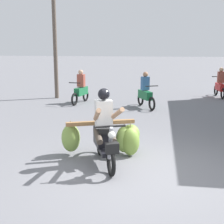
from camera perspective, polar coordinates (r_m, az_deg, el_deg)
The scene contains 6 objects.
ground_plane at distance 6.24m, azimuth 5.41°, elevation -11.07°, with size 120.00×120.00×0.00m, color slate.
motorbike_main_loaded at distance 6.89m, azimuth -0.64°, elevation -4.27°, with size 1.81×1.87×1.58m.
motorbike_distant_ahead_left at distance 15.67m, azimuth 18.75°, elevation 4.51°, with size 0.50×1.62×1.40m.
motorbike_distant_ahead_right at distance 12.53m, azimuth 5.99°, elevation 3.36°, with size 0.85×1.49×1.40m.
motorbike_distant_far_ahead at distance 13.51m, azimuth -5.59°, elevation 3.99°, with size 0.56×1.61×1.40m.
utility_pole at distance 14.86m, azimuth -10.25°, elevation 14.77°, with size 0.18×0.18×6.40m, color brown.
Camera 1 is at (0.28, -5.74, 2.44)m, focal length 51.19 mm.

